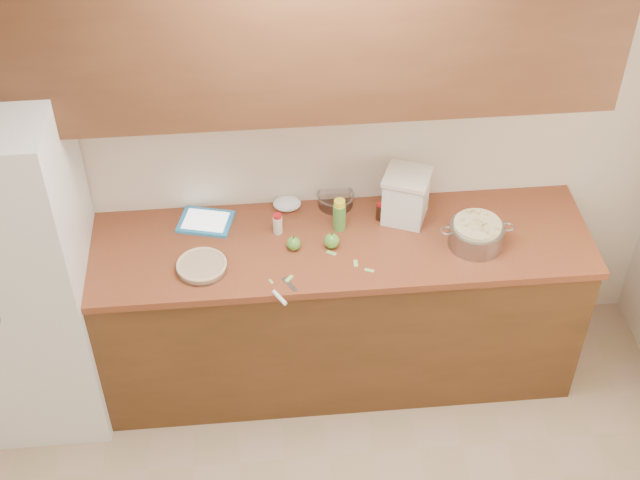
{
  "coord_description": "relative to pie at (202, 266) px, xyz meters",
  "views": [
    {
      "loc": [
        -0.29,
        -1.69,
        3.76
      ],
      "look_at": [
        0.0,
        1.43,
        0.98
      ],
      "focal_mm": 50.0,
      "sensor_mm": 36.0,
      "label": 1
    }
  ],
  "objects": [
    {
      "name": "peel_d",
      "position": [
        0.4,
        -0.1,
        -0.02
      ],
      "size": [
        0.05,
        0.05,
        0.0
      ],
      "primitive_type": "cube",
      "rotation": [
        0.0,
        0.0,
        0.89
      ],
      "color": "#8BC560",
      "rests_on": "counter_run"
    },
    {
      "name": "paper_towel",
      "position": [
        0.42,
        0.41,
        0.01
      ],
      "size": [
        0.17,
        0.16,
        0.06
      ],
      "primitive_type": "ellipsoid",
      "rotation": [
        0.0,
        0.0,
        -0.41
      ],
      "color": "white",
      "rests_on": "counter_run"
    },
    {
      "name": "fridge",
      "position": [
        -0.88,
        0.1,
        -0.04
      ],
      "size": [
        0.7,
        0.7,
        1.8
      ],
      "primitive_type": "cube",
      "color": "white",
      "rests_on": "ground"
    },
    {
      "name": "mixing_bowl",
      "position": [
        0.67,
        0.41,
        0.02
      ],
      "size": [
        0.19,
        0.19,
        0.07
      ],
      "rotation": [
        0.0,
        0.0,
        0.21
      ],
      "color": "silver",
      "rests_on": "counter_run"
    },
    {
      "name": "peel_b",
      "position": [
        0.61,
        0.05,
        -0.02
      ],
      "size": [
        0.05,
        0.04,
        0.0
      ],
      "primitive_type": "cube",
      "rotation": [
        0.0,
        0.0,
        -0.6
      ],
      "color": "#8BC560",
      "rests_on": "counter_run"
    },
    {
      "name": "apple_left",
      "position": [
        0.43,
        0.1,
        0.01
      ],
      "size": [
        0.07,
        0.07,
        0.08
      ],
      "color": "#4F8C2D",
      "rests_on": "counter_run"
    },
    {
      "name": "peel_c",
      "position": [
        0.77,
        -0.08,
        -0.02
      ],
      "size": [
        0.05,
        0.04,
        0.0
      ],
      "primitive_type": "cube",
      "rotation": [
        0.0,
        0.0,
        -0.42
      ],
      "color": "#8BC560",
      "rests_on": "counter_run"
    },
    {
      "name": "tablet",
      "position": [
        0.02,
        0.33,
        -0.01
      ],
      "size": [
        0.29,
        0.25,
        0.02
      ],
      "rotation": [
        0.0,
        0.0,
        -0.26
      ],
      "color": "#2B8FD0",
      "rests_on": "counter_run"
    },
    {
      "name": "colander",
      "position": [
        1.3,
        0.05,
        0.04
      ],
      "size": [
        0.35,
        0.26,
        0.13
      ],
      "rotation": [
        0.0,
        0.0,
        0.43
      ],
      "color": "gray",
      "rests_on": "counter_run"
    },
    {
      "name": "upper_cabinets",
      "position": [
        0.56,
        0.29,
        1.01
      ],
      "size": [
        2.6,
        0.34,
        0.7
      ],
      "primitive_type": "cube",
      "color": "#57321A",
      "rests_on": "room_shell"
    },
    {
      "name": "pie",
      "position": [
        0.0,
        0.0,
        0.0
      ],
      "size": [
        0.24,
        0.24,
        0.04
      ],
      "rotation": [
        0.0,
        0.0,
        0.4
      ],
      "color": "silver",
      "rests_on": "counter_run"
    },
    {
      "name": "lemon_bottle",
      "position": [
        0.67,
        0.23,
        0.06
      ],
      "size": [
        0.06,
        0.06,
        0.17
      ],
      "rotation": [
        0.0,
        0.0,
        0.22
      ],
      "color": "#4C8C38",
      "rests_on": "counter_run"
    },
    {
      "name": "paring_knife",
      "position": [
        0.35,
        -0.22,
        -0.01
      ],
      "size": [
        0.12,
        0.19,
        0.02
      ],
      "rotation": [
        0.0,
        0.0,
        0.52
      ],
      "color": "gray",
      "rests_on": "counter_run"
    },
    {
      "name": "flour_canister",
      "position": [
        1.0,
        0.29,
        0.11
      ],
      "size": [
        0.28,
        0.28,
        0.26
      ],
      "rotation": [
        0.0,
        0.0,
        -0.39
      ],
      "color": "white",
      "rests_on": "counter_run"
    },
    {
      "name": "peel_a",
      "position": [
        0.71,
        -0.03,
        -0.02
      ],
      "size": [
        0.02,
        0.05,
        0.0
      ],
      "primitive_type": "cube",
      "rotation": [
        0.0,
        0.0,
        1.53
      ],
      "color": "#8BC560",
      "rests_on": "counter_run"
    },
    {
      "name": "vanilla_bottle",
      "position": [
        0.87,
        0.28,
        0.03
      ],
      "size": [
        0.04,
        0.04,
        0.1
      ],
      "rotation": [
        0.0,
        0.0,
        0.18
      ],
      "color": "black",
      "rests_on": "counter_run"
    },
    {
      "name": "apple_center",
      "position": [
        0.61,
        0.1,
        0.02
      ],
      "size": [
        0.08,
        0.08,
        0.09
      ],
      "color": "#4F8C2D",
      "rests_on": "counter_run"
    },
    {
      "name": "peel_e",
      "position": [
        0.31,
        -0.11,
        -0.02
      ],
      "size": [
        0.02,
        0.03,
        0.0
      ],
      "primitive_type": "cube",
      "rotation": [
        0.0,
        0.0,
        1.99
      ],
      "color": "#8BC560",
      "rests_on": "counter_run"
    },
    {
      "name": "cinnamon_shaker",
      "position": [
        0.37,
        0.23,
        0.03
      ],
      "size": [
        0.05,
        0.05,
        0.11
      ],
      "rotation": [
        0.0,
        0.0,
        0.16
      ],
      "color": "beige",
      "rests_on": "counter_run"
    },
    {
      "name": "room_shell",
      "position": [
        0.56,
        -1.34,
        0.36
      ],
      "size": [
        3.6,
        3.6,
        3.6
      ],
      "color": "tan",
      "rests_on": "ground"
    },
    {
      "name": "counter_run",
      "position": [
        0.56,
        0.13,
        -0.48
      ],
      "size": [
        2.64,
        0.68,
        0.92
      ],
      "color": "#593419",
      "rests_on": "ground"
    }
  ]
}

